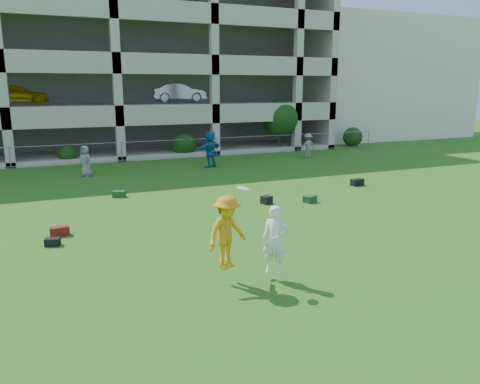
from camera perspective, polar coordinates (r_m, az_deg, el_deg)
name	(u,v)px	position (r m, az deg, el deg)	size (l,w,h in m)	color
ground	(256,280)	(11.04, 1.93, -10.71)	(100.00, 100.00, 0.00)	#235114
stucco_building	(354,80)	(46.12, 13.71, 13.17)	(16.00, 14.00, 10.00)	beige
bystander_c	(85,161)	(24.46, -18.33, 3.60)	(0.76, 0.49, 1.55)	slate
bystander_d	(210,149)	(25.97, -3.64, 5.27)	(1.89, 0.60, 2.03)	#205596
bystander_f	(308,146)	(29.77, 8.28, 5.63)	(0.99, 0.57, 1.53)	slate
bag_red_a	(60,231)	(15.12, -21.14, -4.47)	(0.55, 0.30, 0.28)	#5F1310
bag_black_b	(53,242)	(14.27, -21.88, -5.67)	(0.40, 0.25, 0.22)	black
bag_green_c	(310,199)	(18.33, 8.52, -0.83)	(0.50, 0.35, 0.26)	#143714
crate_d	(267,200)	(17.91, 3.25, -0.97)	(0.35, 0.35, 0.30)	black
bag_black_e	(357,182)	(21.83, 14.10, 1.16)	(0.60, 0.30, 0.30)	black
bag_green_g	(119,194)	(19.61, -14.54, -0.23)	(0.50, 0.30, 0.25)	#153C1D
frisbee_contest	(238,234)	(10.55, -0.19, -5.13)	(2.03, 1.12, 2.06)	orange
parking_garage	(98,64)	(37.16, -16.87, 14.74)	(30.00, 14.00, 12.00)	#9E998C
fence	(122,151)	(28.75, -14.22, 4.81)	(36.06, 0.06, 1.20)	gray
shrub_row	(192,132)	(30.35, -5.88, 7.24)	(34.38, 2.52, 3.50)	#163D11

